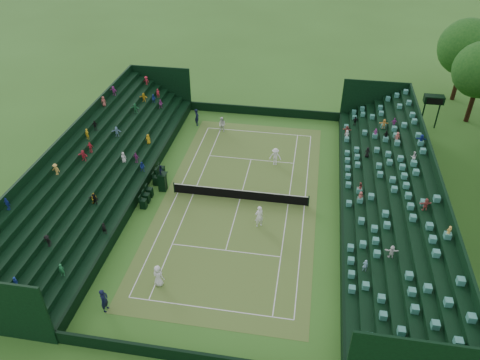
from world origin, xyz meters
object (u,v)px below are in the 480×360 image
(player_far_west, at_px, (222,125))
(player_near_west, at_px, (158,276))
(umpire_chair, at_px, (162,180))
(tennis_net, at_px, (240,194))
(player_near_east, at_px, (259,216))
(player_far_east, at_px, (275,157))

(player_far_west, bearing_deg, player_near_west, -68.03)
(player_near_west, xyz_separation_m, player_far_west, (-0.01, 21.85, -0.03))
(player_far_west, bearing_deg, umpire_chair, -83.21)
(tennis_net, height_order, player_near_east, player_near_east)
(tennis_net, relative_size, player_far_east, 6.68)
(tennis_net, distance_m, player_far_east, 6.40)
(player_near_west, bearing_deg, player_far_west, -72.77)
(player_near_west, distance_m, player_far_west, 21.85)
(umpire_chair, bearing_deg, player_far_west, 74.84)
(umpire_chair, xyz_separation_m, player_near_east, (8.93, -3.40, -0.12))
(tennis_net, relative_size, player_near_east, 5.98)
(tennis_net, xyz_separation_m, player_far_east, (2.36, 5.93, 0.35))
(player_near_west, bearing_deg, player_near_east, -111.89)
(player_near_west, bearing_deg, umpire_chair, -56.84)
(player_near_west, height_order, player_far_west, player_near_west)
(player_near_east, xyz_separation_m, player_far_west, (-5.90, 14.60, -0.15))
(player_far_west, height_order, player_far_east, player_far_east)
(player_far_east, bearing_deg, umpire_chair, -149.45)
(player_far_west, bearing_deg, player_near_east, -46.06)
(player_far_west, bearing_deg, player_far_east, -19.46)
(umpire_chair, height_order, player_far_west, umpire_chair)
(tennis_net, relative_size, player_far_west, 7.10)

